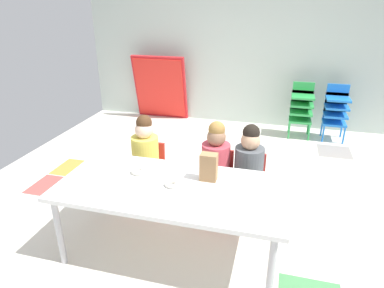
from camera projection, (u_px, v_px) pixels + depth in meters
ground_plane at (211, 211)px, 3.31m from camera, size 5.28×5.47×0.02m
back_wall at (249, 42)px, 5.24m from camera, size 5.28×0.10×2.60m
craft_table at (172, 191)px, 2.57m from camera, size 1.73×0.83×0.61m
seated_child_near_camera at (146, 152)px, 3.25m from camera, size 0.32×0.32×0.92m
seated_child_middle_seat at (216, 160)px, 3.09m from camera, size 0.34×0.34×0.92m
seated_child_far_right at (249, 163)px, 3.02m from camera, size 0.32×0.31×0.92m
kid_chair_green_stack at (301, 107)px, 4.97m from camera, size 0.32×0.30×0.80m
kid_chair_blue_stack at (336, 109)px, 4.86m from camera, size 0.32×0.30×0.80m
folded_activity_table at (160, 88)px, 5.70m from camera, size 0.90×0.29×1.09m
paper_bag_brown at (209, 167)px, 2.59m from camera, size 0.13×0.09×0.22m
paper_plate_near_edge at (139, 173)px, 2.72m from camera, size 0.18×0.18×0.01m
paper_plate_center_table at (201, 191)px, 2.47m from camera, size 0.18×0.18×0.01m
donut_powdered_on_plate at (138, 171)px, 2.71m from camera, size 0.13×0.13×0.04m
donut_powdered_loose at (172, 184)px, 2.54m from camera, size 0.11×0.11×0.03m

